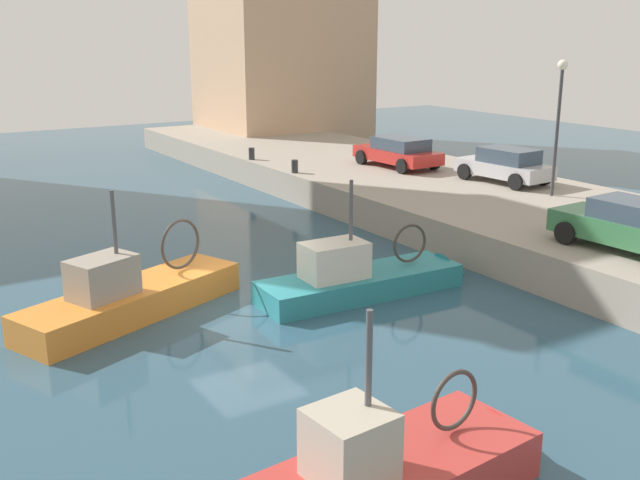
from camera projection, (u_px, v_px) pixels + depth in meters
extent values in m
plane|color=#2D5166|center=(246.00, 302.00, 19.72)|extent=(80.00, 80.00, 0.00)
cube|color=#9E9384|center=(545.00, 223.00, 25.45)|extent=(9.00, 56.00, 1.20)
cone|color=#BC3833|center=(509.00, 445.00, 12.89)|extent=(1.04, 1.71, 1.64)
cube|color=#896B4C|center=(387.00, 465.00, 11.04)|extent=(4.96, 2.08, 0.08)
cube|color=#B7AD99|center=(350.00, 446.00, 10.46)|extent=(1.17, 1.15, 1.09)
cylinder|color=#4C4C51|center=(368.00, 395.00, 10.46)|extent=(0.10, 0.10, 2.57)
torus|color=#3F3833|center=(454.00, 400.00, 11.68)|extent=(1.03, 0.17, 1.03)
cube|color=orange|center=(134.00, 315.00, 18.83)|extent=(6.32, 3.85, 1.52)
cone|color=orange|center=(226.00, 280.00, 21.49)|extent=(1.40, 1.73, 1.50)
cube|color=#896B4C|center=(132.00, 290.00, 18.64)|extent=(6.04, 3.63, 0.08)
cube|color=gray|center=(103.00, 278.00, 17.82)|extent=(1.81, 1.53, 1.02)
cylinder|color=#4C4C51|center=(116.00, 243.00, 17.97)|extent=(0.10, 0.10, 2.63)
torus|color=#3F3833|center=(180.00, 244.00, 19.76)|extent=(1.31, 0.59, 1.38)
sphere|color=white|center=(48.00, 321.00, 17.84)|extent=(0.32, 0.32, 0.32)
cube|color=teal|center=(360.00, 295.00, 20.30)|extent=(5.86, 1.90, 1.26)
cone|color=teal|center=(453.00, 276.00, 21.85)|extent=(0.96, 1.53, 1.49)
cube|color=#9E7A51|center=(361.00, 275.00, 20.14)|extent=(5.62, 1.75, 0.08)
cube|color=beige|center=(334.00, 261.00, 19.60)|extent=(1.73, 1.15, 1.00)
cylinder|color=#4C4C51|center=(351.00, 229.00, 19.62)|extent=(0.10, 0.10, 2.66)
torus|color=#3F3833|center=(410.00, 243.00, 20.74)|extent=(1.12, 0.13, 1.12)
sphere|color=white|center=(289.00, 289.00, 20.18)|extent=(0.32, 0.32, 0.32)
cube|color=#B7B7BC|center=(504.00, 169.00, 29.21)|extent=(1.87, 3.95, 0.54)
cube|color=#384756|center=(509.00, 155.00, 28.91)|extent=(1.57, 2.25, 0.56)
cylinder|color=black|center=(465.00, 172.00, 29.83)|extent=(0.26, 0.65, 0.64)
cylinder|color=black|center=(492.00, 167.00, 30.75)|extent=(0.26, 0.65, 0.64)
cylinder|color=black|center=(516.00, 182.00, 27.79)|extent=(0.26, 0.65, 0.64)
cylinder|color=black|center=(544.00, 177.00, 28.70)|extent=(0.26, 0.65, 0.64)
cube|color=#387547|center=(631.00, 231.00, 19.94)|extent=(1.81, 4.35, 0.63)
cylinder|color=black|center=(566.00, 233.00, 20.72)|extent=(0.25, 0.65, 0.64)
cylinder|color=black|center=(601.00, 225.00, 21.61)|extent=(0.25, 0.65, 0.64)
cube|color=red|center=(397.00, 155.00, 32.57)|extent=(1.95, 4.23, 0.52)
cube|color=#384756|center=(401.00, 144.00, 32.27)|extent=(1.67, 2.39, 0.53)
cylinder|color=black|center=(361.00, 157.00, 33.27)|extent=(0.24, 0.65, 0.64)
cylinder|color=black|center=(392.00, 154.00, 34.24)|extent=(0.24, 0.65, 0.64)
cylinder|color=black|center=(402.00, 166.00, 31.02)|extent=(0.24, 0.65, 0.64)
cylinder|color=black|center=(434.00, 162.00, 31.99)|extent=(0.24, 0.65, 0.64)
cylinder|color=#2D2D33|center=(295.00, 166.00, 31.24)|extent=(0.28, 0.28, 0.55)
cylinder|color=#2D2D33|center=(252.00, 154.00, 34.50)|extent=(0.28, 0.28, 0.55)
cylinder|color=#38383D|center=(557.00, 134.00, 26.34)|extent=(0.12, 0.12, 4.50)
sphere|color=#F2EACC|center=(563.00, 65.00, 25.69)|extent=(0.36, 0.36, 0.36)
cube|color=tan|center=(281.00, 29.00, 45.51)|extent=(8.98, 7.77, 14.22)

